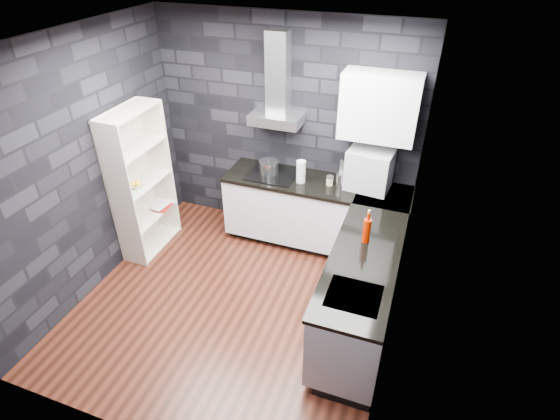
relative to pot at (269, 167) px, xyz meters
The scene contains 28 objects.
ground 1.65m from the pot, 85.43° to the right, with size 3.20×3.20×0.00m, color #471E13.
ceiling 2.17m from the pot, 85.43° to the right, with size 3.20×3.20×0.00m, color white.
wall_back 0.49m from the pot, 71.07° to the left, with size 3.20×0.05×2.70m, color black.
wall_front 2.97m from the pot, 87.95° to the right, with size 3.20×0.05×2.70m, color black.
wall_left 2.05m from the pot, 139.07° to the right, with size 0.05×3.20×2.70m, color black.
wall_right 2.21m from the pot, 37.29° to the right, with size 0.05×3.20×2.70m, color black.
toekick_back 1.11m from the pot, ahead, with size 2.18×0.50×0.10m, color black.
toekick_right 2.11m from the pot, 40.12° to the right, with size 0.50×1.78×0.10m, color black.
counter_back_cab 0.79m from the pot, ahead, with size 2.20×0.60×0.76m, color silver.
counter_right_cab 1.93m from the pot, 40.91° to the right, with size 0.60×1.80×0.76m, color silver.
counter_back_top 0.61m from the pot, ahead, with size 2.20×0.62×0.04m, color black.
counter_right_top 1.85m from the pot, 41.11° to the right, with size 0.62×1.80×0.04m, color black.
counter_corner_top 1.41m from the pot, ahead, with size 0.62×0.62×0.04m, color black.
hood_body 0.59m from the pot, 63.72° to the left, with size 0.60×0.34×0.12m, color #AFB0B4.
hood_chimney 1.11m from the pot, 73.09° to the left, with size 0.24×0.20×0.90m, color #AFB0B4.
upper_cabinet 1.49m from the pot, ahead, with size 0.80×0.35×0.70m, color white.
cooktop 0.09m from the pot, 17.89° to the right, with size 0.58×0.50×0.01m, color black.
sink_rim 2.22m from the pot, 50.71° to the right, with size 0.44×0.40×0.01m, color #AFB0B4.
pot is the anchor object (origin of this frame).
glass_vase 0.44m from the pot, ahead, with size 0.11×0.11×0.27m, color silver.
storage_jar 0.77m from the pot, ahead, with size 0.08×0.08×0.10m, color tan.
utensil_crock 0.88m from the pot, ahead, with size 0.11×0.11×0.14m, color silver.
appliance_garage 1.20m from the pot, ahead, with size 0.48×0.38×0.48m, color #A8ACAF.
red_bottle 1.66m from the pot, 35.22° to the right, with size 0.07×0.07×0.25m, color #9D1700.
bookshelf 1.51m from the pot, 150.63° to the right, with size 0.34×0.80×1.80m, color beige.
fruit_bowl 1.56m from the pot, 147.39° to the right, with size 0.19×0.19×0.05m, color silver.
book_red 1.49m from the pot, 157.58° to the right, with size 0.18×0.02×0.25m, color maroon.
book_second 1.49m from the pot, 157.31° to the right, with size 0.16×0.02×0.22m, color #B2B2B2.
Camera 1 is at (1.61, -3.05, 3.45)m, focal length 28.00 mm.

